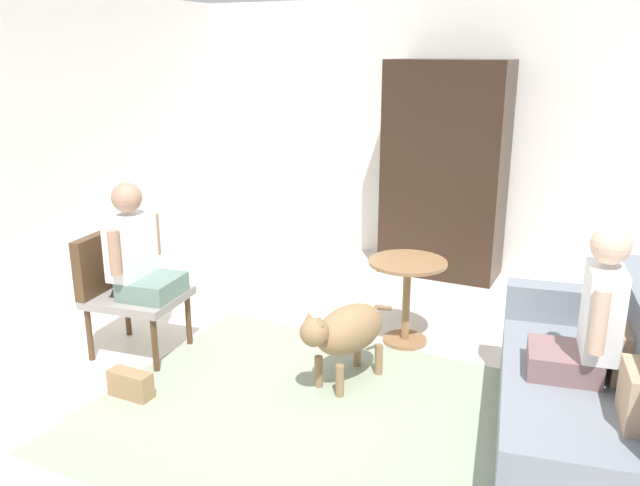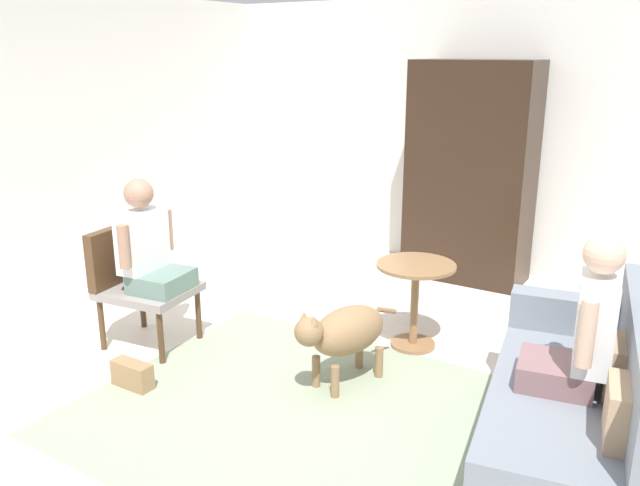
# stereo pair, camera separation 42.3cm
# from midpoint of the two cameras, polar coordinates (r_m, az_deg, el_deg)

# --- Properties ---
(ground_plane) EXTENTS (7.41, 7.41, 0.00)m
(ground_plane) POSITION_cam_midpoint_polar(r_m,az_deg,el_deg) (4.30, -1.44, -13.61)
(ground_plane) COLOR beige
(back_wall) EXTENTS (6.61, 0.12, 2.66)m
(back_wall) POSITION_cam_midpoint_polar(r_m,az_deg,el_deg) (6.72, 11.10, 9.17)
(back_wall) COLOR silver
(back_wall) RESTS_ON ground
(left_wall) EXTENTS (0.12, 6.78, 2.66)m
(left_wall) POSITION_cam_midpoint_polar(r_m,az_deg,el_deg) (6.05, -27.04, 6.88)
(left_wall) COLOR silver
(left_wall) RESTS_ON ground
(area_rug) EXTENTS (2.69, 2.22, 0.01)m
(area_rug) POSITION_cam_midpoint_polar(r_m,az_deg,el_deg) (4.15, -3.60, -14.82)
(area_rug) COLOR gray
(area_rug) RESTS_ON ground
(couch) EXTENTS (1.10, 1.83, 0.91)m
(couch) POSITION_cam_midpoint_polar(r_m,az_deg,el_deg) (3.92, 19.56, -12.41)
(couch) COLOR slate
(couch) RESTS_ON ground
(armchair) EXTENTS (0.71, 0.64, 0.89)m
(armchair) POSITION_cam_midpoint_polar(r_m,az_deg,el_deg) (5.02, -19.28, -3.42)
(armchair) COLOR #4C331E
(armchair) RESTS_ON ground
(person_on_couch) EXTENTS (0.50, 0.50, 0.85)m
(person_on_couch) POSITION_cam_midpoint_polar(r_m,az_deg,el_deg) (3.70, 19.65, -6.24)
(person_on_couch) COLOR #79585A
(person_on_armchair) EXTENTS (0.47, 0.56, 0.82)m
(person_on_armchair) POSITION_cam_midpoint_polar(r_m,az_deg,el_deg) (4.85, -18.13, -0.76)
(person_on_armchair) COLOR slate
(round_end_table) EXTENTS (0.58, 0.58, 0.66)m
(round_end_table) POSITION_cam_midpoint_polar(r_m,az_deg,el_deg) (4.91, 5.17, -3.99)
(round_end_table) COLOR olive
(round_end_table) RESTS_ON ground
(dog) EXTENTS (0.46, 0.88, 0.60)m
(dog) POSITION_cam_midpoint_polar(r_m,az_deg,el_deg) (4.33, -0.48, -7.74)
(dog) COLOR olive
(dog) RESTS_ON ground
(armoire_cabinet) EXTENTS (1.13, 0.56, 2.07)m
(armoire_cabinet) POSITION_cam_midpoint_polar(r_m,az_deg,el_deg) (6.40, 9.01, 6.27)
(armoire_cabinet) COLOR black
(armoire_cabinet) RESTS_ON ground
(handbag) EXTENTS (0.30, 0.12, 0.18)m
(handbag) POSITION_cam_midpoint_polar(r_m,az_deg,el_deg) (4.52, -18.92, -11.69)
(handbag) COLOR #99724C
(handbag) RESTS_ON ground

